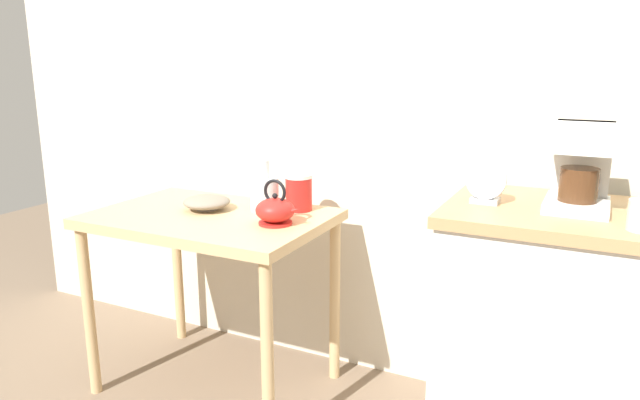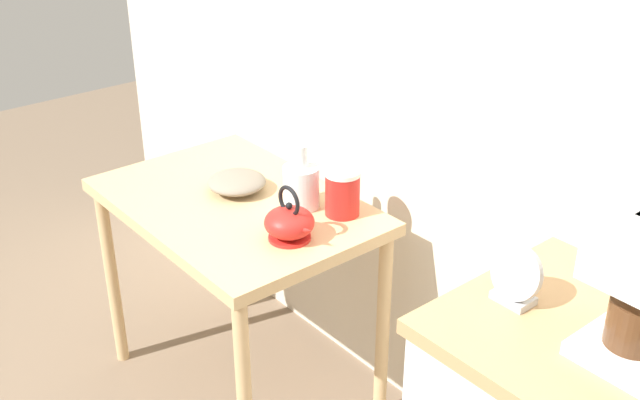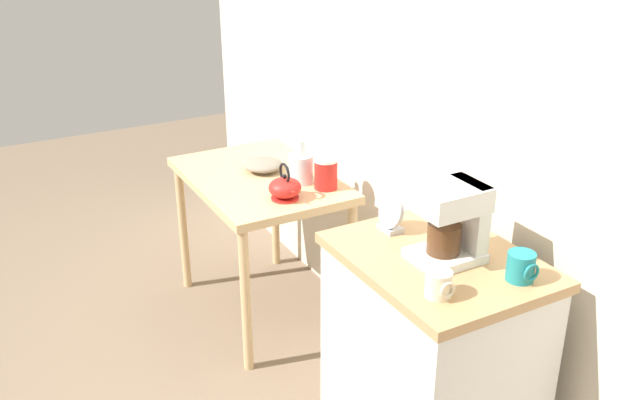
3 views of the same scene
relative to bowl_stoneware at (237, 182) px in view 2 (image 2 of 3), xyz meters
name	(u,v)px [view 2 (image 2 of 3)]	position (x,y,z in m)	size (l,w,h in m)	color
back_wall	(545,16)	(0.79, 0.42, 0.62)	(4.40, 0.10, 2.80)	beige
wooden_table	(236,226)	(0.05, -0.04, -0.13)	(0.91, 0.62, 0.74)	tan
bowl_stoneware	(237,182)	(0.00, 0.00, 0.00)	(0.19, 0.19, 0.06)	gray
teakettle	(290,223)	(0.35, -0.06, 0.02)	(0.18, 0.15, 0.17)	red
glass_carafe_vase	(301,185)	(0.21, 0.10, 0.04)	(0.11, 0.11, 0.20)	silver
canister_enamel	(342,192)	(0.33, 0.16, 0.04)	(0.11, 0.11, 0.15)	red
table_clock	(516,279)	(1.09, 0.00, 0.18)	(0.12, 0.06, 0.13)	#B2B5BA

